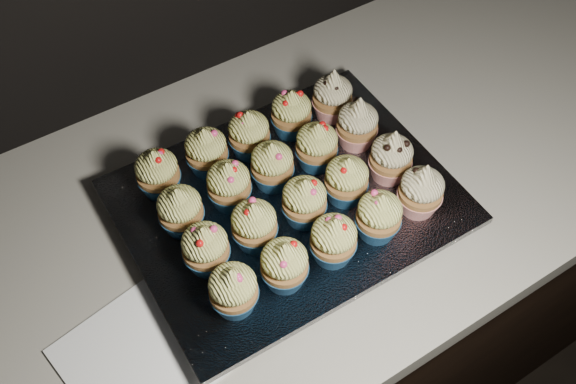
% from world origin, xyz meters
% --- Properties ---
extents(cabinet, '(2.40, 0.60, 0.86)m').
position_xyz_m(cabinet, '(0.00, 1.70, 0.43)').
color(cabinet, black).
rests_on(cabinet, ground).
extents(worktop, '(2.44, 0.64, 0.04)m').
position_xyz_m(worktop, '(0.00, 1.70, 0.88)').
color(worktop, beige).
rests_on(worktop, cabinet).
extents(napkin, '(0.21, 0.21, 0.00)m').
position_xyz_m(napkin, '(-0.51, 1.57, 0.90)').
color(napkin, white).
rests_on(napkin, worktop).
extents(baking_tray, '(0.43, 0.33, 0.02)m').
position_xyz_m(baking_tray, '(-0.23, 1.66, 0.91)').
color(baking_tray, black).
rests_on(baking_tray, worktop).
extents(foil_lining, '(0.46, 0.37, 0.01)m').
position_xyz_m(foil_lining, '(-0.23, 1.66, 0.93)').
color(foil_lining, silver).
rests_on(foil_lining, baking_tray).
extents(cupcake_0, '(0.06, 0.06, 0.08)m').
position_xyz_m(cupcake_0, '(-0.38, 1.55, 0.97)').
color(cupcake_0, navy).
rests_on(cupcake_0, foil_lining).
extents(cupcake_1, '(0.06, 0.06, 0.08)m').
position_xyz_m(cupcake_1, '(-0.31, 1.55, 0.97)').
color(cupcake_1, navy).
rests_on(cupcake_1, foil_lining).
extents(cupcake_2, '(0.06, 0.06, 0.08)m').
position_xyz_m(cupcake_2, '(-0.23, 1.55, 0.97)').
color(cupcake_2, navy).
rests_on(cupcake_2, foil_lining).
extents(cupcake_3, '(0.06, 0.06, 0.08)m').
position_xyz_m(cupcake_3, '(-0.16, 1.55, 0.97)').
color(cupcake_3, navy).
rests_on(cupcake_3, foil_lining).
extents(cupcake_4, '(0.06, 0.06, 0.10)m').
position_xyz_m(cupcake_4, '(-0.09, 1.55, 0.97)').
color(cupcake_4, red).
rests_on(cupcake_4, foil_lining).
extents(cupcake_5, '(0.06, 0.06, 0.08)m').
position_xyz_m(cupcake_5, '(-0.38, 1.63, 0.97)').
color(cupcake_5, navy).
rests_on(cupcake_5, foil_lining).
extents(cupcake_6, '(0.06, 0.06, 0.08)m').
position_xyz_m(cupcake_6, '(-0.31, 1.62, 0.97)').
color(cupcake_6, navy).
rests_on(cupcake_6, foil_lining).
extents(cupcake_7, '(0.06, 0.06, 0.08)m').
position_xyz_m(cupcake_7, '(-0.23, 1.62, 0.97)').
color(cupcake_7, navy).
rests_on(cupcake_7, foil_lining).
extents(cupcake_8, '(0.06, 0.06, 0.08)m').
position_xyz_m(cupcake_8, '(-0.16, 1.62, 0.97)').
color(cupcake_8, navy).
rests_on(cupcake_8, foil_lining).
extents(cupcake_9, '(0.06, 0.06, 0.10)m').
position_xyz_m(cupcake_9, '(-0.08, 1.62, 0.97)').
color(cupcake_9, red).
rests_on(cupcake_9, foil_lining).
extents(cupcake_10, '(0.06, 0.06, 0.08)m').
position_xyz_m(cupcake_10, '(-0.38, 1.70, 0.97)').
color(cupcake_10, navy).
rests_on(cupcake_10, foil_lining).
extents(cupcake_11, '(0.06, 0.06, 0.08)m').
position_xyz_m(cupcake_11, '(-0.30, 1.70, 0.97)').
color(cupcake_11, navy).
rests_on(cupcake_11, foil_lining).
extents(cupcake_12, '(0.06, 0.06, 0.08)m').
position_xyz_m(cupcake_12, '(-0.23, 1.70, 0.97)').
color(cupcake_12, navy).
rests_on(cupcake_12, foil_lining).
extents(cupcake_13, '(0.06, 0.06, 0.08)m').
position_xyz_m(cupcake_13, '(-0.16, 1.70, 0.97)').
color(cupcake_13, navy).
rests_on(cupcake_13, foil_lining).
extents(cupcake_14, '(0.06, 0.06, 0.10)m').
position_xyz_m(cupcake_14, '(-0.09, 1.70, 0.97)').
color(cupcake_14, red).
rests_on(cupcake_14, foil_lining).
extents(cupcake_15, '(0.06, 0.06, 0.08)m').
position_xyz_m(cupcake_15, '(-0.38, 1.77, 0.97)').
color(cupcake_15, navy).
rests_on(cupcake_15, foil_lining).
extents(cupcake_16, '(0.06, 0.06, 0.08)m').
position_xyz_m(cupcake_16, '(-0.30, 1.77, 0.97)').
color(cupcake_16, navy).
rests_on(cupcake_16, foil_lining).
extents(cupcake_17, '(0.06, 0.06, 0.08)m').
position_xyz_m(cupcake_17, '(-0.23, 1.77, 0.97)').
color(cupcake_17, navy).
rests_on(cupcake_17, foil_lining).
extents(cupcake_18, '(0.06, 0.06, 0.08)m').
position_xyz_m(cupcake_18, '(-0.16, 1.77, 0.97)').
color(cupcake_18, navy).
rests_on(cupcake_18, foil_lining).
extents(cupcake_19, '(0.06, 0.06, 0.10)m').
position_xyz_m(cupcake_19, '(-0.08, 1.77, 0.97)').
color(cupcake_19, red).
rests_on(cupcake_19, foil_lining).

